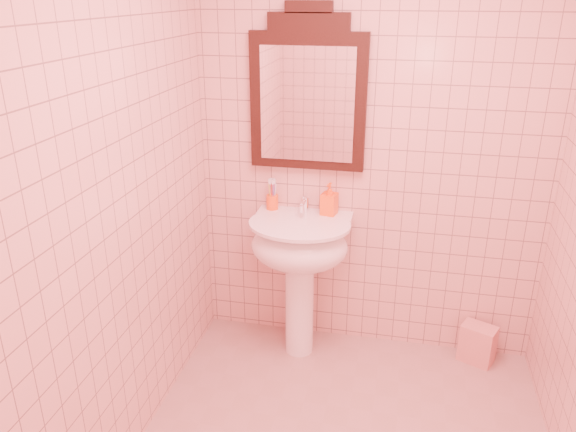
% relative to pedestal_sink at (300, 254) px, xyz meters
% --- Properties ---
extents(back_wall, '(2.00, 0.02, 2.50)m').
position_rel_pedestal_sink_xyz_m(back_wall, '(0.37, 0.23, 0.59)').
color(back_wall, '#E3A99F').
rests_on(back_wall, floor).
extents(pedestal_sink, '(0.58, 0.58, 0.86)m').
position_rel_pedestal_sink_xyz_m(pedestal_sink, '(0.00, 0.00, 0.00)').
color(pedestal_sink, white).
rests_on(pedestal_sink, floor).
extents(faucet, '(0.04, 0.16, 0.11)m').
position_rel_pedestal_sink_xyz_m(faucet, '(0.00, 0.14, 0.26)').
color(faucet, white).
rests_on(faucet, pedestal_sink).
extents(mirror, '(0.65, 0.06, 0.91)m').
position_rel_pedestal_sink_xyz_m(mirror, '(-0.00, 0.20, 0.88)').
color(mirror, black).
rests_on(mirror, back_wall).
extents(toothbrush_cup, '(0.07, 0.07, 0.16)m').
position_rel_pedestal_sink_xyz_m(toothbrush_cup, '(-0.20, 0.17, 0.25)').
color(toothbrush_cup, '#FF5415').
rests_on(toothbrush_cup, pedestal_sink).
extents(soap_dispenser, '(0.10, 0.10, 0.19)m').
position_rel_pedestal_sink_xyz_m(soap_dispenser, '(0.14, 0.15, 0.30)').
color(soap_dispenser, '#FF5915').
rests_on(soap_dispenser, pedestal_sink).
extents(towel, '(0.23, 0.20, 0.24)m').
position_rel_pedestal_sink_xyz_m(towel, '(1.06, 0.12, -0.54)').
color(towel, tan).
rests_on(towel, floor).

